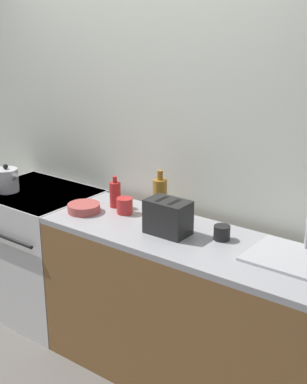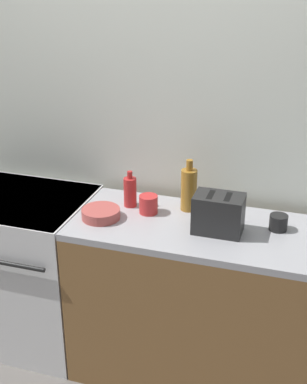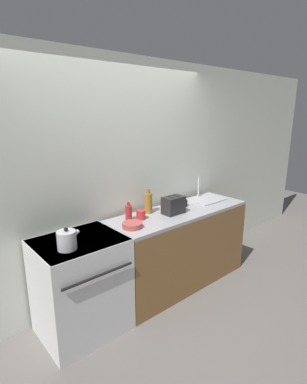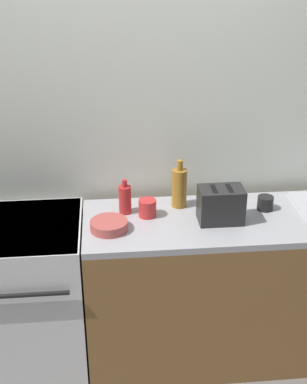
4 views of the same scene
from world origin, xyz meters
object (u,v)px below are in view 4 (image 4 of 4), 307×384
Objects in this scene: bottle_red at (125,199)px; bottle_amber at (179,187)px; toaster at (221,205)px; cup_black at (265,203)px; cup_red at (147,208)px; stove at (18,296)px; bowl at (109,225)px.

bottle_red is 0.32m from bottle_amber.
toaster is 2.67× the size of cup_black.
bottle_amber is 0.23m from cup_red.
bowl reaches higher than stove.
bottle_red is at bearing 177.31° from cup_black.
bowl is at bearing -117.03° from bottle_red.
cup_red is at bearing -178.75° from cup_black.
cup_red reaches higher than bowl.
bottle_amber is at bearing 9.42° from bottle_red.
cup_black is (0.79, -0.04, -0.04)m from bottle_red.
cup_red is (0.75, 0.05, 0.50)m from stove.
stove is 3.87× the size of toaster.
stove is 4.66× the size of bowl.
cup_red is 0.49× the size of bowl.
stove is 0.72m from bowl.
bottle_red is 2.04× the size of cup_red.
bottle_red reaches higher than cup_black.
bowl is (-0.21, -0.13, -0.02)m from cup_red.
toaster is 0.28m from bottle_amber.
bottle_red reaches higher than toaster.
cup_red is (-0.19, -0.10, -0.07)m from bottle_amber.
bottle_red is at bearing 156.67° from cup_red.
bottle_red is 0.22m from bowl.
cup_black is at bearing -2.69° from bottle_red.
cup_black reaches higher than stove.
bowl is (-0.09, -0.19, -0.06)m from bottle_red.
stove is 10.31× the size of cup_black.
toaster is at bearing 3.84° from bowl.
cup_black is 0.45× the size of bowl.
toaster reaches higher than cup_black.
toaster is at bearing -13.46° from cup_red.
bottle_red is 1.01× the size of bowl.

